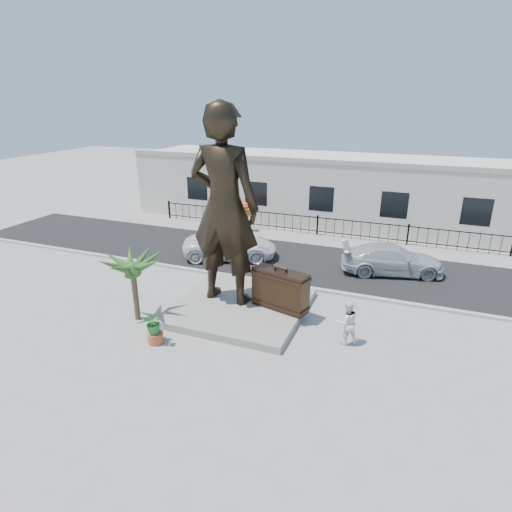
{
  "coord_description": "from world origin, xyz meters",
  "views": [
    {
      "loc": [
        5.91,
        -13.11,
        8.37
      ],
      "look_at": [
        0.0,
        2.0,
        2.3
      ],
      "focal_mm": 30.0,
      "sensor_mm": 36.0,
      "label": 1
    }
  ],
  "objects_px": {
    "statue": "(224,207)",
    "suitcase": "(280,290)",
    "tourist": "(347,322)",
    "car_white": "(230,245)"
  },
  "relations": [
    {
      "from": "statue",
      "to": "suitcase",
      "type": "height_order",
      "value": "statue"
    },
    {
      "from": "tourist",
      "to": "car_white",
      "type": "distance_m",
      "value": 9.92
    },
    {
      "from": "statue",
      "to": "tourist",
      "type": "relative_size",
      "value": 4.71
    },
    {
      "from": "suitcase",
      "to": "tourist",
      "type": "bearing_deg",
      "value": -7.74
    },
    {
      "from": "statue",
      "to": "suitcase",
      "type": "relative_size",
      "value": 3.46
    },
    {
      "from": "statue",
      "to": "suitcase",
      "type": "xyz_separation_m",
      "value": [
        2.4,
        -0.02,
        -3.18
      ]
    },
    {
      "from": "statue",
      "to": "tourist",
      "type": "bearing_deg",
      "value": 169.04
    },
    {
      "from": "suitcase",
      "to": "car_white",
      "type": "relative_size",
      "value": 0.46
    },
    {
      "from": "statue",
      "to": "car_white",
      "type": "xyz_separation_m",
      "value": [
        -2.23,
        5.26,
        -3.58
      ]
    },
    {
      "from": "suitcase",
      "to": "car_white",
      "type": "distance_m",
      "value": 7.03
    }
  ]
}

